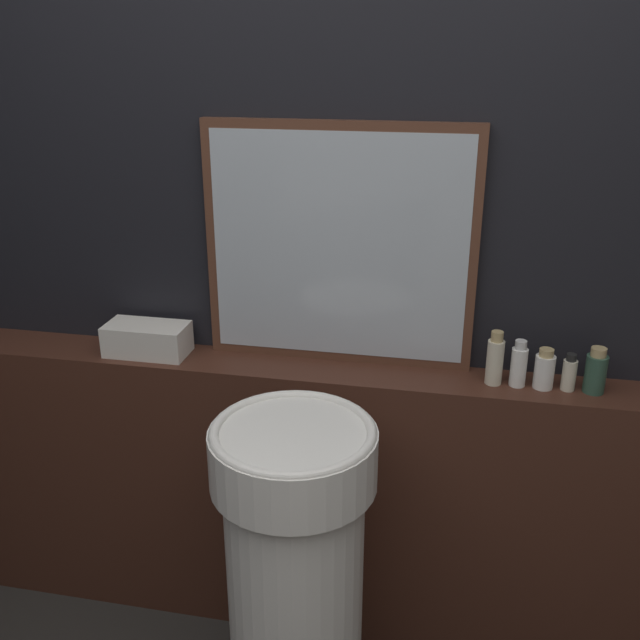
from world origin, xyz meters
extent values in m
cube|color=black|center=(0.00, 1.52, 1.25)|extent=(8.00, 0.06, 2.50)
cube|color=#422319|center=(0.00, 1.40, 0.44)|extent=(2.96, 0.18, 0.88)
cylinder|color=white|center=(0.04, 1.00, 0.39)|extent=(0.34, 0.34, 0.78)
cylinder|color=white|center=(0.04, 1.00, 0.85)|extent=(0.39, 0.39, 0.14)
torus|color=white|center=(0.04, 1.00, 0.91)|extent=(0.38, 0.38, 0.02)
cube|color=#563323|center=(0.05, 1.48, 1.22)|extent=(0.75, 0.03, 0.67)
cube|color=#B2BCC6|center=(0.05, 1.47, 1.22)|extent=(0.70, 0.02, 0.62)
cube|color=silver|center=(-0.50, 1.40, 0.93)|extent=(0.24, 0.12, 0.09)
cylinder|color=beige|center=(0.49, 1.40, 0.95)|extent=(0.04, 0.04, 0.12)
cylinder|color=tan|center=(0.49, 1.40, 1.02)|extent=(0.03, 0.03, 0.03)
cylinder|color=white|center=(0.55, 1.40, 0.94)|extent=(0.04, 0.04, 0.11)
cylinder|color=silver|center=(0.55, 1.40, 1.00)|extent=(0.03, 0.03, 0.02)
cylinder|color=white|center=(0.62, 1.40, 0.93)|extent=(0.05, 0.05, 0.09)
cylinder|color=tan|center=(0.62, 1.40, 0.99)|extent=(0.04, 0.04, 0.02)
cylinder|color=beige|center=(0.68, 1.40, 0.93)|extent=(0.04, 0.04, 0.08)
cylinder|color=black|center=(0.68, 1.40, 0.98)|extent=(0.03, 0.03, 0.02)
cylinder|color=#2D4C3D|center=(0.75, 1.40, 0.94)|extent=(0.05, 0.05, 0.10)
cylinder|color=tan|center=(0.75, 1.40, 1.00)|extent=(0.04, 0.04, 0.02)
camera|label=1|loc=(0.37, -0.37, 1.74)|focal=40.00mm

